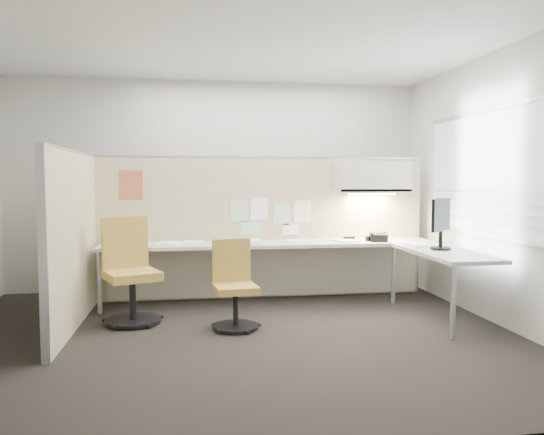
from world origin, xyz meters
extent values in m
cube|color=black|center=(0.00, 0.00, -0.01)|extent=(5.50, 4.50, 0.01)
cube|color=white|center=(0.00, 0.00, 2.80)|extent=(5.50, 4.50, 0.01)
cube|color=beige|center=(0.00, 2.25, 1.40)|extent=(5.50, 0.02, 2.80)
cube|color=beige|center=(0.00, -2.25, 1.40)|extent=(5.50, 0.02, 2.80)
cube|color=beige|center=(2.75, 0.00, 1.40)|extent=(0.02, 4.50, 2.80)
cube|color=#A2B1BD|center=(2.73, 0.00, 1.55)|extent=(0.01, 2.80, 1.30)
cube|color=tan|center=(0.55, 1.60, 0.88)|extent=(4.10, 0.06, 1.75)
cube|color=tan|center=(-1.50, 0.50, 0.88)|extent=(0.06, 2.20, 1.75)
cube|color=beige|center=(0.60, 1.27, 0.71)|extent=(4.00, 0.60, 0.04)
cube|color=beige|center=(2.30, 0.23, 0.71)|extent=(0.60, 1.47, 0.04)
cube|color=beige|center=(0.60, 1.54, 0.34)|extent=(3.90, 0.02, 0.64)
cylinder|color=#A5A8AA|center=(-1.35, 1.02, 0.34)|extent=(0.05, 0.05, 0.69)
cylinder|color=#A5A8AA|center=(2.05, -0.45, 0.34)|extent=(0.05, 0.05, 0.69)
cylinder|color=#A5A8AA|center=(2.05, 1.02, 0.34)|extent=(0.05, 0.05, 0.69)
cube|color=beige|center=(1.90, 1.39, 1.51)|extent=(0.90, 0.36, 0.38)
cube|color=#FFEABF|center=(1.90, 1.39, 1.30)|extent=(0.60, 0.06, 0.02)
cube|color=#8CBF8C|center=(0.25, 1.57, 1.10)|extent=(0.21, 0.00, 0.28)
cube|color=white|center=(0.50, 1.57, 1.12)|extent=(0.21, 0.00, 0.28)
cube|color=#8CBF8C|center=(0.78, 1.57, 1.05)|extent=(0.21, 0.00, 0.28)
cube|color=white|center=(1.05, 1.57, 1.08)|extent=(0.21, 0.00, 0.28)
cube|color=#8CBF8C|center=(0.40, 1.57, 0.88)|extent=(0.28, 0.00, 0.18)
cube|color=white|center=(0.90, 1.57, 0.86)|extent=(0.21, 0.00, 0.14)
cube|color=orange|center=(-1.05, 1.57, 1.42)|extent=(0.28, 0.00, 0.35)
cylinder|color=black|center=(-0.94, 0.55, 0.03)|extent=(0.57, 0.57, 0.03)
cylinder|color=black|center=(-0.94, 0.55, 0.25)|extent=(0.07, 0.07, 0.44)
cube|color=gold|center=(-0.94, 0.55, 0.50)|extent=(0.66, 0.66, 0.09)
cube|color=gold|center=(-1.04, 0.77, 0.82)|extent=(0.47, 0.24, 0.55)
cylinder|color=black|center=(0.09, 0.19, 0.03)|extent=(0.46, 0.46, 0.03)
cylinder|color=black|center=(0.09, 0.19, 0.20)|extent=(0.05, 0.05, 0.35)
cube|color=gold|center=(0.09, 0.19, 0.41)|extent=(0.46, 0.46, 0.07)
cube|color=gold|center=(0.06, 0.38, 0.66)|extent=(0.39, 0.10, 0.44)
cylinder|color=black|center=(2.30, 0.33, 0.75)|extent=(0.21, 0.21, 0.02)
cylinder|color=black|center=(2.30, 0.33, 0.84)|extent=(0.04, 0.04, 0.19)
cube|color=black|center=(2.30, 0.33, 1.11)|extent=(0.38, 0.39, 0.34)
cube|color=black|center=(2.30, 0.33, 1.11)|extent=(0.33, 0.34, 0.30)
cube|color=black|center=(1.92, 1.18, 0.78)|extent=(0.24, 0.23, 0.12)
cylinder|color=black|center=(1.83, 1.20, 0.81)|extent=(0.07, 0.17, 0.04)
cube|color=black|center=(1.59, 1.33, 0.76)|extent=(0.14, 0.05, 0.05)
cube|color=black|center=(1.83, 1.24, 0.76)|extent=(0.12, 0.09, 0.06)
cube|color=silver|center=(-1.50, -0.11, 1.77)|extent=(0.14, 0.02, 0.02)
cylinder|color=silver|center=(-1.57, -0.11, 1.69)|extent=(0.02, 0.02, 0.14)
cube|color=#AD7F4C|center=(-1.57, -0.11, 1.56)|extent=(0.02, 0.42, 0.12)
cube|color=#AD7F4C|center=(-1.60, -0.08, 1.52)|extent=(0.02, 0.42, 0.12)
cube|color=#A7A7B2|center=(-1.58, -0.16, 0.96)|extent=(0.01, 0.07, 1.04)
cube|color=white|center=(-0.94, 1.21, 0.74)|extent=(0.24, 0.31, 0.03)
cube|color=white|center=(-0.32, 1.29, 0.74)|extent=(0.25, 0.32, 0.02)
cube|color=white|center=(0.35, 1.24, 0.75)|extent=(0.26, 0.32, 0.04)
cube|color=white|center=(0.92, 1.33, 0.74)|extent=(0.25, 0.32, 0.01)
cube|color=white|center=(1.51, 1.21, 0.74)|extent=(0.31, 0.35, 0.02)
cube|color=white|center=(2.20, 0.70, 0.74)|extent=(0.26, 0.32, 0.02)
cube|color=white|center=(-0.61, 1.21, 0.74)|extent=(0.27, 0.33, 0.03)
camera|label=1|loc=(-0.33, -4.97, 1.47)|focal=35.00mm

